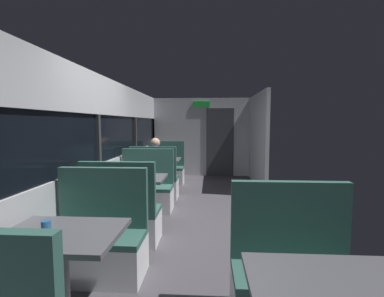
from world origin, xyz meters
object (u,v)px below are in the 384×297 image
at_px(bench_far_window_facing_entry, 165,171).
at_px(seated_passenger, 155,172).
at_px(bench_mid_window_facing_entry, 146,192).
at_px(dining_table_mid_window, 136,183).
at_px(bench_mid_window_facing_end, 122,218).
at_px(coffee_cup_primary, 46,227).
at_px(dining_table_near_window, 61,245).
at_px(bench_front_aisle_facing_entry, 294,284).
at_px(bench_near_window_facing_entry, 99,244).
at_px(bench_far_window_facing_end, 155,183).
at_px(dining_table_far_window, 160,163).

distance_m(bench_far_window_facing_entry, seated_passenger, 1.34).
bearing_deg(bench_mid_window_facing_entry, dining_table_mid_window, -90.00).
xyz_separation_m(bench_mid_window_facing_entry, bench_far_window_facing_entry, (0.00, 2.18, 0.00)).
bearing_deg(bench_mid_window_facing_end, coffee_cup_primary, -94.16).
height_order(dining_table_near_window, bench_far_window_facing_entry, bench_far_window_facing_entry).
bearing_deg(bench_mid_window_facing_end, bench_front_aisle_facing_entry, -37.72).
height_order(dining_table_mid_window, coffee_cup_primary, coffee_cup_primary).
bearing_deg(bench_mid_window_facing_end, bench_near_window_facing_entry, -90.00).
distance_m(bench_far_window_facing_end, seated_passenger, 0.22).
xyz_separation_m(bench_far_window_facing_end, bench_front_aisle_facing_entry, (1.79, -3.57, 0.00)).
distance_m(dining_table_near_window, dining_table_far_window, 4.37).
bearing_deg(dining_table_mid_window, bench_front_aisle_facing_entry, -49.34).
xyz_separation_m(bench_mid_window_facing_end, seated_passenger, (0.00, 2.26, 0.21)).
relative_size(bench_mid_window_facing_end, bench_far_window_facing_entry, 1.00).
bearing_deg(dining_table_mid_window, bench_far_window_facing_entry, 90.00).
xyz_separation_m(bench_far_window_facing_end, bench_far_window_facing_entry, (0.00, 1.40, 0.00)).
height_order(bench_mid_window_facing_end, bench_far_window_facing_entry, same).
bearing_deg(dining_table_far_window, bench_mid_window_facing_entry, -90.00).
bearing_deg(seated_passenger, bench_mid_window_facing_entry, -90.00).
relative_size(bench_front_aisle_facing_entry, coffee_cup_primary, 12.22).
bearing_deg(bench_near_window_facing_entry, bench_far_window_facing_end, 90.00).
relative_size(bench_mid_window_facing_end, coffee_cup_primary, 12.22).
bearing_deg(dining_table_far_window, bench_far_window_facing_end, -90.00).
bearing_deg(coffee_cup_primary, dining_table_far_window, 88.58).
distance_m(bench_mid_window_facing_entry, bench_front_aisle_facing_entry, 3.31).
bearing_deg(coffee_cup_primary, bench_mid_window_facing_end, 85.84).
relative_size(dining_table_near_window, dining_table_mid_window, 1.00).
bearing_deg(dining_table_mid_window, bench_mid_window_facing_end, -90.00).
distance_m(dining_table_near_window, bench_mid_window_facing_entry, 2.90).
distance_m(dining_table_mid_window, bench_mid_window_facing_end, 0.77).
height_order(bench_near_window_facing_entry, bench_mid_window_facing_entry, same).
distance_m(dining_table_near_window, dining_table_mid_window, 2.18).
distance_m(bench_mid_window_facing_entry, dining_table_far_window, 1.52).
distance_m(bench_front_aisle_facing_entry, seated_passenger, 4.06).
bearing_deg(bench_far_window_facing_entry, seated_passenger, -90.00).
bearing_deg(dining_table_near_window, bench_mid_window_facing_end, 90.00).
xyz_separation_m(bench_near_window_facing_entry, coffee_cup_primary, (-0.11, -0.71, 0.46)).
distance_m(bench_far_window_facing_end, bench_front_aisle_facing_entry, 3.99).
xyz_separation_m(bench_near_window_facing_entry, seated_passenger, (0.00, 3.04, 0.21)).
distance_m(bench_near_window_facing_entry, bench_front_aisle_facing_entry, 1.89).
height_order(bench_mid_window_facing_end, dining_table_far_window, bench_mid_window_facing_end).
relative_size(dining_table_far_window, bench_far_window_facing_end, 0.82).
height_order(bench_far_window_facing_end, bench_far_window_facing_entry, same).
bearing_deg(bench_front_aisle_facing_entry, dining_table_mid_window, 130.66).
relative_size(dining_table_far_window, bench_front_aisle_facing_entry, 0.82).
height_order(dining_table_mid_window, bench_front_aisle_facing_entry, bench_front_aisle_facing_entry).
bearing_deg(dining_table_near_window, seated_passenger, 90.00).
relative_size(bench_far_window_facing_entry, coffee_cup_primary, 12.22).
relative_size(bench_front_aisle_facing_entry, seated_passenger, 0.87).
bearing_deg(dining_table_far_window, dining_table_near_window, -90.00).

